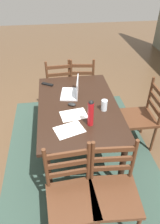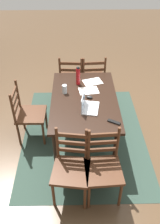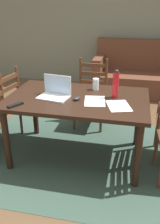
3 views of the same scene
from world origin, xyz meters
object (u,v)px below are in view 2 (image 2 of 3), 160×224
chair_right_far (72,78)px  water_bottle (78,75)px  chair_far_head (28,114)px  laptop (87,105)px  drinking_glass (65,89)px  chair_left_near (103,167)px  computer_mouse (89,97)px  chair_left_far (71,168)px  dining_table (84,103)px  tv_remote (114,122)px  chair_right_near (93,78)px

chair_right_far → water_bottle: water_bottle is taller
chair_far_head → laptop: laptop is taller
chair_right_far → drinking_glass: (-0.90, 0.09, 0.35)m
chair_left_near → computer_mouse: bearing=6.3°
chair_left_far → chair_far_head: bearing=32.5°
dining_table → tv_remote: tv_remote is taller
chair_right_near → computer_mouse: bearing=173.3°
water_bottle → laptop: bearing=-169.6°
dining_table → laptop: bearing=-172.2°
chair_right_far → tv_remote: (-1.60, -0.56, 0.29)m
chair_right_far → laptop: bearing=-169.9°
chair_right_far → chair_left_near: size_ratio=1.00×
laptop → chair_right_far: bearing=10.1°
dining_table → chair_right_far: (1.05, 0.20, -0.19)m
chair_right_near → drinking_glass: (-0.90, 0.49, 0.35)m
laptop → computer_mouse: bearing=-9.6°
laptop → drinking_glass: bearing=39.5°
chair_far_head → water_bottle: size_ratio=3.08×
chair_left_far → drinking_glass: chair_left_far is taller
chair_far_head → chair_right_far: (1.05, -0.66, 0.00)m
chair_right_far → computer_mouse: size_ratio=9.50×
laptop → water_bottle: water_bottle is taller
chair_far_head → tv_remote: (-0.55, -1.22, 0.29)m
chair_left_far → drinking_glass: bearing=4.9°
chair_left_far → chair_left_near: size_ratio=1.00×
laptop → tv_remote: (-0.31, -0.33, -0.05)m
chair_right_near → chair_left_near: bearing=179.9°
chair_far_head → chair_right_far: same height
chair_right_far → computer_mouse: bearing=-165.4°
laptop → dining_table: bearing=7.8°
chair_right_near → laptop: size_ratio=2.69×
chair_right_far → chair_far_head: bearing=147.8°
chair_right_near → chair_far_head: size_ratio=1.00×
tv_remote → chair_left_far: bearing=-17.2°
chair_right_far → laptop: size_ratio=2.69×
computer_mouse → chair_far_head: bearing=113.2°
chair_left_far → water_bottle: size_ratio=3.08×
chair_right_far → chair_left_near: bearing=-169.5°
dining_table → chair_right_near: size_ratio=1.60×
chair_left_near → tv_remote: chair_left_near is taller
chair_far_head → dining_table: bearing=-90.0°
chair_right_near → drinking_glass: 1.08m
dining_table → chair_right_far: size_ratio=1.60×
chair_far_head → tv_remote: bearing=-114.3°
chair_right_near → chair_right_far: 0.39m
laptop → water_bottle: 0.65m
water_bottle → tv_remote: (-0.95, -0.45, -0.15)m
dining_table → chair_far_head: chair_far_head is taller
dining_table → chair_right_far: 1.08m
chair_right_far → tv_remote: bearing=-160.6°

